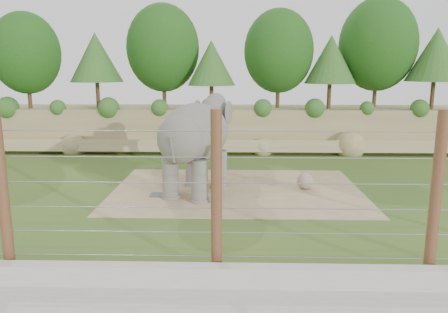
{
  "coord_description": "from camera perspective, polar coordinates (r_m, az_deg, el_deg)",
  "views": [
    {
      "loc": [
        0.43,
        -14.16,
        4.89
      ],
      "look_at": [
        0.0,
        2.0,
        1.6
      ],
      "focal_mm": 35.0,
      "sensor_mm": 36.0,
      "label": 1
    }
  ],
  "objects": [
    {
      "name": "ground",
      "position": [
        14.99,
        -0.21,
        -7.54
      ],
      "size": [
        90.0,
        90.0,
        0.0
      ],
      "primitive_type": "plane",
      "color": "#345A22",
      "rests_on": "ground"
    },
    {
      "name": "retaining_wall",
      "position": [
        10.28,
        -1.08,
        -15.33
      ],
      "size": [
        26.0,
        0.35,
        0.5
      ],
      "primitive_type": "cube",
      "color": "#ACA8A0",
      "rests_on": "ground"
    },
    {
      "name": "dirt_patch",
      "position": [
        17.84,
        1.7,
        -4.38
      ],
      "size": [
        10.0,
        7.0,
        0.02
      ],
      "primitive_type": "cube",
      "color": "#9C825E",
      "rests_on": "ground"
    },
    {
      "name": "barrier_fence",
      "position": [
        10.1,
        -0.99,
        -5.13
      ],
      "size": [
        20.26,
        0.26,
        4.0
      ],
      "color": "#53281C",
      "rests_on": "ground"
    },
    {
      "name": "elephant",
      "position": [
        17.01,
        -3.73,
        1.26
      ],
      "size": [
        3.42,
        5.02,
        3.74
      ],
      "primitive_type": null,
      "rotation": [
        0.0,
        0.0,
        -0.34
      ],
      "color": "slate",
      "rests_on": "ground"
    },
    {
      "name": "back_embankment",
      "position": [
        26.86,
        1.89,
        9.52
      ],
      "size": [
        30.0,
        5.52,
        8.77
      ],
      "color": "#8F8050",
      "rests_on": "ground"
    },
    {
      "name": "stone_ball",
      "position": [
        18.17,
        10.53,
        -3.14
      ],
      "size": [
        0.67,
        0.67,
        0.67
      ],
      "primitive_type": "sphere",
      "color": "gray",
      "rests_on": "dirt_patch"
    },
    {
      "name": "drain_grate",
      "position": [
        17.23,
        -7.96,
        -4.98
      ],
      "size": [
        1.0,
        0.6,
        0.03
      ],
      "primitive_type": "cube",
      "color": "#262628",
      "rests_on": "dirt_patch"
    }
  ]
}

